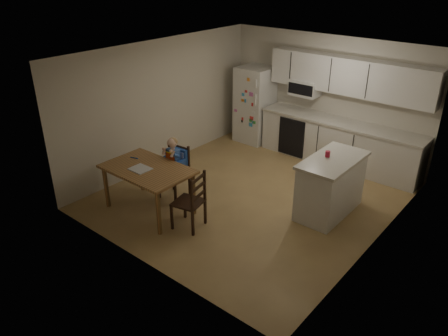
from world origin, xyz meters
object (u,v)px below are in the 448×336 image
at_px(chair_side, 193,198).
at_px(dining_table, 148,174).
at_px(refrigerator, 255,105).
at_px(red_cup, 328,154).
at_px(kitchen_island, 330,186).
at_px(chair_booster, 175,161).

bearing_deg(chair_side, dining_table, -97.98).
distance_m(dining_table, chair_side, 0.96).
bearing_deg(refrigerator, red_cup, -33.07).
height_order(kitchen_island, red_cup, red_cup).
height_order(dining_table, chair_side, chair_side).
distance_m(refrigerator, dining_table, 3.68).
bearing_deg(chair_booster, dining_table, -93.71).
relative_size(red_cup, chair_booster, 0.09).
xyz_separation_m(refrigerator, kitchen_island, (2.85, -1.79, -0.36)).
relative_size(refrigerator, red_cup, 17.69).
xyz_separation_m(dining_table, chair_side, (0.94, 0.07, -0.14)).
height_order(red_cup, dining_table, red_cup).
xyz_separation_m(refrigerator, chair_side, (1.46, -3.57, -0.31)).
bearing_deg(chair_booster, refrigerator, 95.63).
relative_size(red_cup, dining_table, 0.07).
relative_size(refrigerator, kitchen_island, 1.29).
bearing_deg(refrigerator, chair_booster, -80.36).
bearing_deg(dining_table, red_cup, 40.04).
xyz_separation_m(kitchen_island, chair_side, (-1.39, -1.79, 0.04)).
bearing_deg(red_cup, chair_booster, -150.69).
bearing_deg(kitchen_island, chair_booster, -152.06).
height_order(refrigerator, dining_table, refrigerator).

